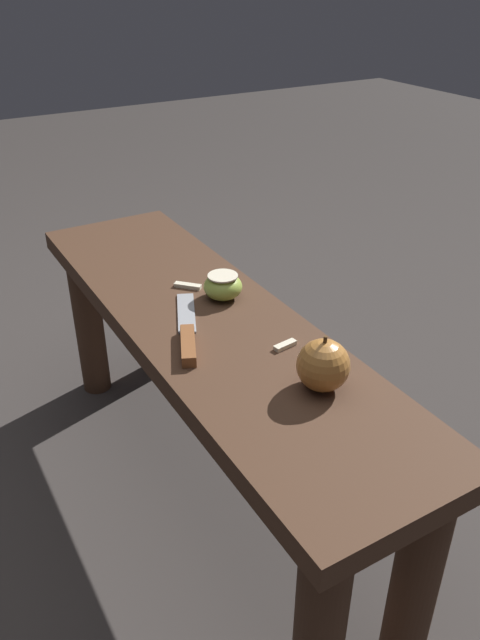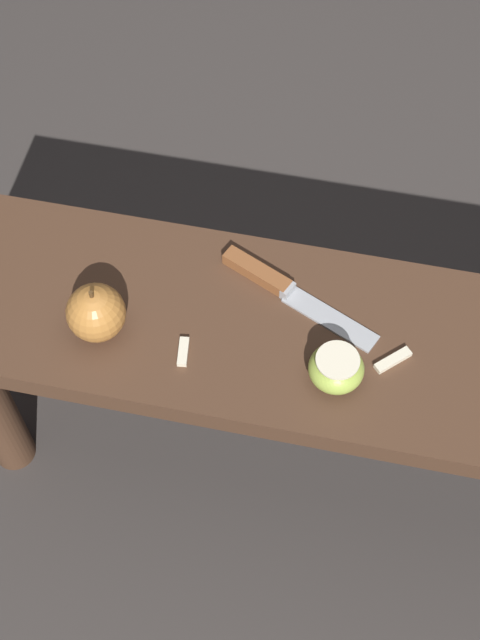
% 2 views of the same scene
% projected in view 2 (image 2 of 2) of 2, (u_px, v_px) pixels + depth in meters
% --- Properties ---
extents(ground_plane, '(8.00, 8.00, 0.00)m').
position_uv_depth(ground_plane, '(292.00, 457.00, 1.63)').
color(ground_plane, '#383330').
extents(wooden_bench, '(1.12, 0.30, 0.45)m').
position_uv_depth(wooden_bench, '(303.00, 370.00, 1.34)').
color(wooden_bench, '#472D1E').
rests_on(wooden_bench, ground_plane).
extents(knife, '(0.24, 0.13, 0.02)m').
position_uv_depth(knife, '(277.00, 284.00, 1.28)').
color(knife, '#9EA0A5').
rests_on(knife, wooden_bench).
extents(apple_whole, '(0.08, 0.08, 0.09)m').
position_uv_depth(apple_whole, '(96.00, 313.00, 1.22)').
color(apple_whole, '#B27233').
rests_on(apple_whole, wooden_bench).
extents(apple_cut, '(0.08, 0.08, 0.05)m').
position_uv_depth(apple_cut, '(336.00, 368.00, 1.19)').
color(apple_cut, '#9EB747').
rests_on(apple_cut, wooden_bench).
extents(apple_slice_near_knife, '(0.02, 0.04, 0.01)m').
position_uv_depth(apple_slice_near_knife, '(183.00, 352.00, 1.23)').
color(apple_slice_near_knife, beige).
rests_on(apple_slice_near_knife, wooden_bench).
extents(apple_slice_center, '(0.05, 0.05, 0.01)m').
position_uv_depth(apple_slice_center, '(393.00, 360.00, 1.22)').
color(apple_slice_center, beige).
rests_on(apple_slice_center, wooden_bench).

